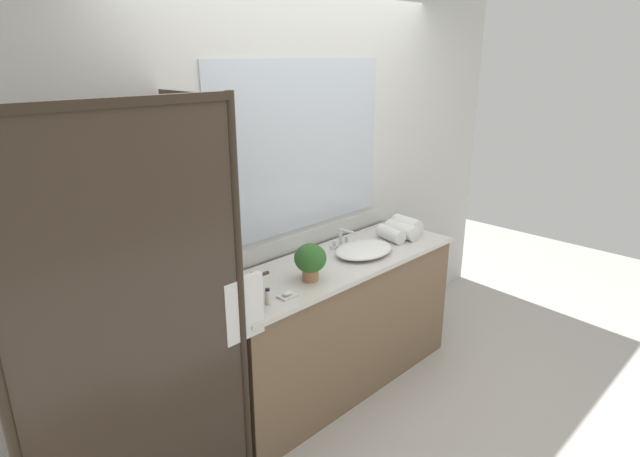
# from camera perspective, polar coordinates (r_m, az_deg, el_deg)

# --- Properties ---
(ground_plane) EXTENTS (8.00, 8.00, 0.00)m
(ground_plane) POSITION_cam_1_polar(r_m,az_deg,el_deg) (3.73, 1.69, -16.45)
(ground_plane) COLOR #B7B2A8
(wall_back_with_mirror) EXTENTS (4.40, 0.06, 2.60)m
(wall_back_with_mirror) POSITION_cam_1_polar(r_m,az_deg,el_deg) (3.41, -2.34, 4.38)
(wall_back_with_mirror) COLOR silver
(wall_back_with_mirror) RESTS_ON ground_plane
(vanity_cabinet) EXTENTS (1.80, 0.58, 0.90)m
(vanity_cabinet) POSITION_cam_1_polar(r_m,az_deg,el_deg) (3.50, 1.64, -10.33)
(vanity_cabinet) COLOR brown
(vanity_cabinet) RESTS_ON ground_plane
(shower_enclosure) EXTENTS (1.20, 0.59, 2.00)m
(shower_enclosure) POSITION_cam_1_polar(r_m,az_deg,el_deg) (2.40, -16.22, -9.87)
(shower_enclosure) COLOR #2D2319
(shower_enclosure) RESTS_ON ground_plane
(sink_basin) EXTENTS (0.43, 0.32, 0.06)m
(sink_basin) POSITION_cam_1_polar(r_m,az_deg,el_deg) (3.41, 4.81, -2.31)
(sink_basin) COLOR white
(sink_basin) RESTS_ON vanity_cabinet
(faucet) EXTENTS (0.17, 0.14, 0.13)m
(faucet) POSITION_cam_1_polar(r_m,az_deg,el_deg) (3.52, 2.39, -1.33)
(faucet) COLOR silver
(faucet) RESTS_ON vanity_cabinet
(potted_plant) EXTENTS (0.19, 0.19, 0.22)m
(potted_plant) POSITION_cam_1_polar(r_m,az_deg,el_deg) (2.98, -1.07, -3.43)
(potted_plant) COLOR #B77A51
(potted_plant) RESTS_ON vanity_cabinet
(soap_dish) EXTENTS (0.10, 0.07, 0.04)m
(soap_dish) POSITION_cam_1_polar(r_m,az_deg,el_deg) (2.82, -3.59, -7.24)
(soap_dish) COLOR silver
(soap_dish) RESTS_ON vanity_cabinet
(amenity_bottle_conditioner) EXTENTS (0.03, 0.03, 0.09)m
(amenity_bottle_conditioner) POSITION_cam_1_polar(r_m,az_deg,el_deg) (3.27, -2.08, -2.94)
(amenity_bottle_conditioner) COLOR silver
(amenity_bottle_conditioner) RESTS_ON vanity_cabinet
(amenity_bottle_body_wash) EXTENTS (0.03, 0.03, 0.08)m
(amenity_bottle_body_wash) POSITION_cam_1_polar(r_m,az_deg,el_deg) (2.96, -7.43, -5.57)
(amenity_bottle_body_wash) COLOR #4C7056
(amenity_bottle_body_wash) RESTS_ON vanity_cabinet
(amenity_bottle_lotion) EXTENTS (0.03, 0.03, 0.09)m
(amenity_bottle_lotion) POSITION_cam_1_polar(r_m,az_deg,el_deg) (2.74, -5.75, -7.45)
(amenity_bottle_lotion) COLOR silver
(amenity_bottle_lotion) RESTS_ON vanity_cabinet
(rolled_towel_near_edge) EXTENTS (0.15, 0.23, 0.12)m
(rolled_towel_near_edge) POSITION_cam_1_polar(r_m,az_deg,el_deg) (3.85, 9.47, 0.40)
(rolled_towel_near_edge) COLOR white
(rolled_towel_near_edge) RESTS_ON vanity_cabinet
(rolled_towel_middle) EXTENTS (0.13, 0.25, 0.11)m
(rolled_towel_middle) POSITION_cam_1_polar(r_m,az_deg,el_deg) (3.74, 8.94, -0.18)
(rolled_towel_middle) COLOR white
(rolled_towel_middle) RESTS_ON vanity_cabinet
(rolled_towel_far_edge) EXTENTS (0.14, 0.23, 0.09)m
(rolled_towel_far_edge) POSITION_cam_1_polar(r_m,az_deg,el_deg) (3.67, 7.73, -0.62)
(rolled_towel_far_edge) COLOR white
(rolled_towel_far_edge) RESTS_ON vanity_cabinet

